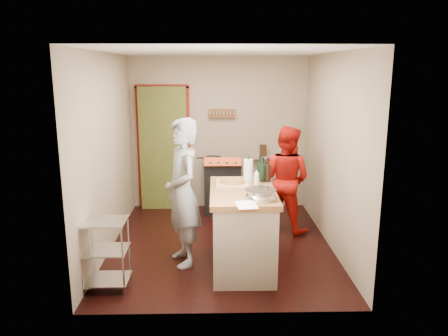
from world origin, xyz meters
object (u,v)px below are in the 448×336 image
at_px(wire_shelving, 106,251).
at_px(person_red, 286,179).
at_px(person_stripe, 183,193).
at_px(island, 243,227).
at_px(stove, 222,186).

relative_size(wire_shelving, person_red, 0.51).
relative_size(wire_shelving, person_stripe, 0.44).
height_order(wire_shelving, person_red, person_red).
xyz_separation_m(person_stripe, person_red, (1.45, 1.12, -0.12)).
distance_m(island, person_red, 1.47).
relative_size(stove, person_stripe, 0.55).
height_order(wire_shelving, island, island).
distance_m(stove, person_stripe, 2.10).
relative_size(stove, person_red, 0.64).
bearing_deg(island, person_red, 60.09).
xyz_separation_m(stove, wire_shelving, (-1.33, -2.62, -0.01)).
xyz_separation_m(stove, island, (0.21, -2.11, 0.07)).
distance_m(wire_shelving, person_red, 2.89).
bearing_deg(wire_shelving, person_red, 38.04).
xyz_separation_m(stove, person_stripe, (-0.52, -1.98, 0.46)).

